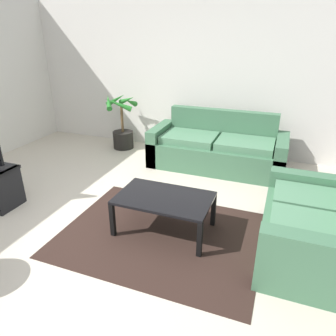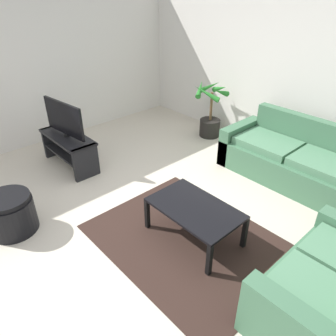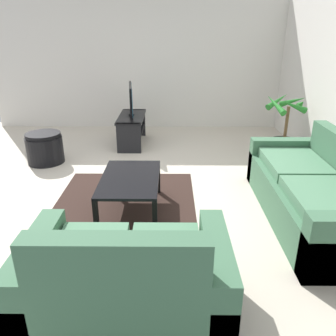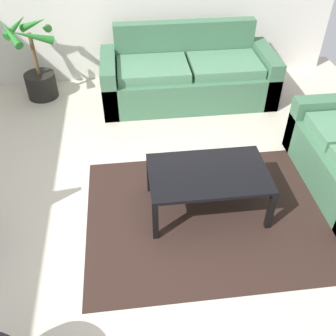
{
  "view_description": "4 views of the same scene",
  "coord_description": "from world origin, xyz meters",
  "px_view_note": "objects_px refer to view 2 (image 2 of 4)",
  "views": [
    {
      "loc": [
        1.86,
        -2.54,
        2.11
      ],
      "look_at": [
        0.58,
        0.79,
        0.54
      ],
      "focal_mm": 33.27,
      "sensor_mm": 36.0,
      "label": 1
    },
    {
      "loc": [
        2.66,
        -1.91,
        2.66
      ],
      "look_at": [
        0.17,
        0.36,
        0.66
      ],
      "focal_mm": 34.18,
      "sensor_mm": 36.0,
      "label": 2
    },
    {
      "loc": [
        4.21,
        0.71,
        1.98
      ],
      "look_at": [
        0.65,
        0.68,
        0.51
      ],
      "focal_mm": 36.1,
      "sensor_mm": 36.0,
      "label": 3
    },
    {
      "loc": [
        0.09,
        -2.2,
        2.62
      ],
      "look_at": [
        0.4,
        0.34,
        0.45
      ],
      "focal_mm": 41.04,
      "sensor_mm": 36.0,
      "label": 4
    }
  ],
  "objects_px": {
    "potted_palm": "(210,117)",
    "ottoman": "(11,214)",
    "couch_loveseat": "(334,293)",
    "couch_main": "(295,162)",
    "coffee_table": "(195,211)",
    "tv_stand": "(69,146)",
    "tv": "(64,118)"
  },
  "relations": [
    {
      "from": "couch_loveseat",
      "to": "tv",
      "type": "xyz_separation_m",
      "value": [
        -4.07,
        -0.39,
        0.52
      ]
    },
    {
      "from": "potted_palm",
      "to": "ottoman",
      "type": "height_order",
      "value": "potted_palm"
    },
    {
      "from": "tv",
      "to": "ottoman",
      "type": "relative_size",
      "value": 1.61
    },
    {
      "from": "couch_main",
      "to": "coffee_table",
      "type": "xyz_separation_m",
      "value": [
        -0.14,
        -2.03,
        0.08
      ]
    },
    {
      "from": "potted_palm",
      "to": "ottoman",
      "type": "distance_m",
      "value": 3.83
    },
    {
      "from": "tv_stand",
      "to": "couch_loveseat",
      "type": "bearing_deg",
      "value": 5.58
    },
    {
      "from": "potted_palm",
      "to": "tv_stand",
      "type": "bearing_deg",
      "value": -106.69
    },
    {
      "from": "tv",
      "to": "potted_palm",
      "type": "relative_size",
      "value": 0.87
    },
    {
      "from": "tv",
      "to": "potted_palm",
      "type": "distance_m",
      "value": 2.68
    },
    {
      "from": "coffee_table",
      "to": "ottoman",
      "type": "distance_m",
      "value": 2.19
    },
    {
      "from": "couch_main",
      "to": "ottoman",
      "type": "bearing_deg",
      "value": -115.61
    },
    {
      "from": "couch_loveseat",
      "to": "couch_main",
      "type": "bearing_deg",
      "value": 126.43
    },
    {
      "from": "tv_stand",
      "to": "coffee_table",
      "type": "height_order",
      "value": "tv_stand"
    },
    {
      "from": "couch_main",
      "to": "potted_palm",
      "type": "height_order",
      "value": "potted_palm"
    },
    {
      "from": "couch_main",
      "to": "coffee_table",
      "type": "relative_size",
      "value": 2.09
    },
    {
      "from": "tv_stand",
      "to": "ottoman",
      "type": "xyz_separation_m",
      "value": [
        0.97,
        -1.28,
        -0.1
      ]
    },
    {
      "from": "tv_stand",
      "to": "ottoman",
      "type": "relative_size",
      "value": 1.95
    },
    {
      "from": "couch_loveseat",
      "to": "ottoman",
      "type": "bearing_deg",
      "value": -151.6
    },
    {
      "from": "couch_main",
      "to": "ottoman",
      "type": "distance_m",
      "value": 3.95
    },
    {
      "from": "tv_stand",
      "to": "coffee_table",
      "type": "bearing_deg",
      "value": 5.72
    },
    {
      "from": "couch_loveseat",
      "to": "coffee_table",
      "type": "height_order",
      "value": "couch_loveseat"
    },
    {
      "from": "ottoman",
      "to": "potted_palm",
      "type": "bearing_deg",
      "value": 93.11
    },
    {
      "from": "tv_stand",
      "to": "ottoman",
      "type": "height_order",
      "value": "tv_stand"
    },
    {
      "from": "tv",
      "to": "ottoman",
      "type": "distance_m",
      "value": 1.71
    },
    {
      "from": "couch_main",
      "to": "tv_stand",
      "type": "relative_size",
      "value": 1.98
    },
    {
      "from": "coffee_table",
      "to": "potted_palm",
      "type": "distance_m",
      "value": 2.89
    },
    {
      "from": "couch_main",
      "to": "tv_stand",
      "type": "height_order",
      "value": "couch_main"
    },
    {
      "from": "coffee_table",
      "to": "ottoman",
      "type": "xyz_separation_m",
      "value": [
        -1.56,
        -1.53,
        -0.15
      ]
    },
    {
      "from": "couch_loveseat",
      "to": "coffee_table",
      "type": "xyz_separation_m",
      "value": [
        -1.54,
        -0.14,
        0.09
      ]
    },
    {
      "from": "couch_main",
      "to": "coffee_table",
      "type": "height_order",
      "value": "couch_main"
    },
    {
      "from": "coffee_table",
      "to": "potted_palm",
      "type": "xyz_separation_m",
      "value": [
        -1.77,
        2.29,
        0.0
      ]
    },
    {
      "from": "tv_stand",
      "to": "tv",
      "type": "bearing_deg",
      "value": 96.8
    }
  ]
}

